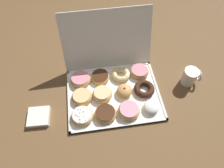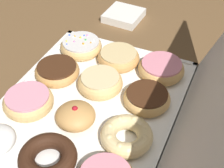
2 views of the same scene
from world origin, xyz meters
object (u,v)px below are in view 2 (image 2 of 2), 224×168
object	(u,v)px
chocolate_frosted_donut_1	(57,71)
glazed_ring_donut_4	(117,57)
donut_box	(89,107)
chocolate_frosted_donut_9	(147,98)
glazed_ring_donut_5	(100,82)
sprinkle_donut_0	(81,46)
chocolate_cake_ring_donut_7	(48,158)
cruller_donut_10	(127,136)
pink_frosted_donut_2	(28,101)
pink_frosted_donut_8	(161,68)
jelly_filled_donut_6	(76,116)
napkin_stack	(124,15)

from	to	relation	value
chocolate_frosted_donut_1	glazed_ring_donut_4	world-z (taller)	same
donut_box	chocolate_frosted_donut_9	distance (m)	0.14
glazed_ring_donut_5	chocolate_frosted_donut_9	distance (m)	0.12
sprinkle_donut_0	glazed_ring_donut_5	world-z (taller)	same
donut_box	sprinkle_donut_0	size ratio (longest dim) A/B	4.44
chocolate_cake_ring_donut_7	cruller_donut_10	world-z (taller)	cruller_donut_10
glazed_ring_donut_5	chocolate_cake_ring_donut_7	size ratio (longest dim) A/B	0.95
glazed_ring_donut_4	chocolate_cake_ring_donut_7	world-z (taller)	glazed_ring_donut_4
donut_box	chocolate_frosted_donut_9	xyz separation A→B (m)	(-0.06, 0.12, 0.02)
pink_frosted_donut_2	glazed_ring_donut_5	bearing A→B (deg)	135.94
chocolate_cake_ring_donut_7	pink_frosted_donut_8	distance (m)	0.38
sprinkle_donut_0	chocolate_frosted_donut_9	world-z (taller)	sprinkle_donut_0
jelly_filled_donut_6	chocolate_cake_ring_donut_7	xyz separation A→B (m)	(0.12, 0.00, -0.01)
glazed_ring_donut_4	glazed_ring_donut_5	xyz separation A→B (m)	(0.12, 0.00, 0.00)
glazed_ring_donut_5	chocolate_frosted_donut_9	world-z (taller)	glazed_ring_donut_5
pink_frosted_donut_8	napkin_stack	bearing A→B (deg)	-139.36
cruller_donut_10	napkin_stack	world-z (taller)	cruller_donut_10
sprinkle_donut_0	chocolate_frosted_donut_9	size ratio (longest dim) A/B	1.05
cruller_donut_10	jelly_filled_donut_6	bearing A→B (deg)	-90.62
chocolate_frosted_donut_9	glazed_ring_donut_5	bearing A→B (deg)	-91.30
chocolate_frosted_donut_1	cruller_donut_10	bearing A→B (deg)	62.92
pink_frosted_donut_8	napkin_stack	xyz separation A→B (m)	(-0.24, -0.20, -0.02)
pink_frosted_donut_2	donut_box	bearing A→B (deg)	116.81
glazed_ring_donut_4	chocolate_cake_ring_donut_7	distance (m)	0.36
donut_box	chocolate_frosted_donut_1	size ratio (longest dim) A/B	4.49
sprinkle_donut_0	chocolate_frosted_donut_9	bearing A→B (deg)	62.85
sprinkle_donut_0	cruller_donut_10	xyz separation A→B (m)	(0.25, 0.24, -0.00)
chocolate_frosted_donut_1	cruller_donut_10	world-z (taller)	cruller_donut_10
glazed_ring_donut_4	napkin_stack	xyz separation A→B (m)	(-0.24, -0.08, -0.02)
chocolate_frosted_donut_9	chocolate_cake_ring_donut_7	bearing A→B (deg)	-26.98
chocolate_cake_ring_donut_7	cruller_donut_10	bearing A→B (deg)	133.51
cruller_donut_10	chocolate_frosted_donut_1	bearing A→B (deg)	-117.08
donut_box	chocolate_frosted_donut_9	size ratio (longest dim) A/B	4.66
sprinkle_donut_0	chocolate_frosted_donut_1	world-z (taller)	sprinkle_donut_0
chocolate_cake_ring_donut_7	cruller_donut_10	size ratio (longest dim) A/B	1.05
jelly_filled_donut_6	chocolate_cake_ring_donut_7	distance (m)	0.12
donut_box	pink_frosted_donut_2	size ratio (longest dim) A/B	4.41
glazed_ring_donut_4	cruller_donut_10	xyz separation A→B (m)	(0.24, 0.13, -0.00)
chocolate_frosted_donut_1	chocolate_cake_ring_donut_7	distance (m)	0.27
donut_box	jelly_filled_donut_6	world-z (taller)	jelly_filled_donut_6
pink_frosted_donut_2	chocolate_cake_ring_donut_7	world-z (taller)	pink_frosted_donut_2
glazed_ring_donut_5	jelly_filled_donut_6	world-z (taller)	jelly_filled_donut_6
jelly_filled_donut_6	chocolate_frosted_donut_9	world-z (taller)	jelly_filled_donut_6
chocolate_frosted_donut_1	chocolate_frosted_donut_9	xyz separation A→B (m)	(0.00, 0.25, 0.00)
pink_frosted_donut_2	pink_frosted_donut_8	bearing A→B (deg)	134.72
glazed_ring_donut_5	cruller_donut_10	size ratio (longest dim) A/B	1.00
cruller_donut_10	chocolate_cake_ring_donut_7	bearing A→B (deg)	-46.49
sprinkle_donut_0	pink_frosted_donut_2	bearing A→B (deg)	-1.49
glazed_ring_donut_5	chocolate_cake_ring_donut_7	world-z (taller)	glazed_ring_donut_5
sprinkle_donut_0	chocolate_frosted_donut_9	xyz separation A→B (m)	(0.12, 0.24, -0.00)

